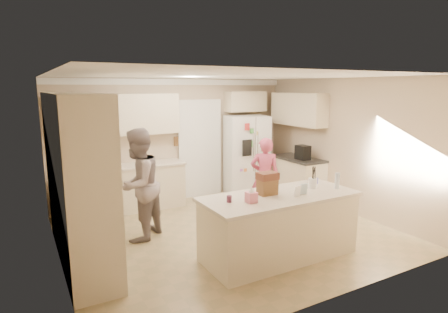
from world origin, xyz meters
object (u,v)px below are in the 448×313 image
teen_girl (265,177)px  teen_boy (138,185)px  tissue_box (251,197)px  dollhouse_body (267,187)px  coffee_maker (303,152)px  refrigerator (246,156)px  island_base (279,227)px  utensil_crock (313,183)px

teen_girl → teen_boy: bearing=35.6°
tissue_box → teen_boy: teen_boy is taller
teen_girl → dollhouse_body: bearing=92.1°
coffee_maker → teen_boy: teen_boy is taller
refrigerator → island_base: size_ratio=0.82×
coffee_maker → dollhouse_body: (-2.20, -1.80, -0.03)m
coffee_maker → island_base: bearing=-137.2°
tissue_box → teen_boy: (-1.02, 1.71, -0.09)m
dollhouse_body → teen_boy: 2.08m
refrigerator → tissue_box: 3.56m
coffee_maker → teen_girl: (-1.19, -0.32, -0.32)m
island_base → tissue_box: (-0.55, -0.10, 0.56)m
island_base → teen_boy: bearing=134.2°
refrigerator → dollhouse_body: size_ratio=6.92×
teen_girl → utensil_crock: bearing=118.6°
utensil_crock → refrigerator: bearing=77.2°
utensil_crock → teen_girl: teen_girl is taller
coffee_maker → dollhouse_body: 2.84m
coffee_maker → island_base: size_ratio=0.14×
island_base → teen_boy: (-1.57, 1.61, 0.46)m
tissue_box → teen_girl: size_ratio=0.09×
island_base → tissue_box: 0.79m
utensil_crock → island_base: bearing=-175.6°
utensil_crock → teen_girl: 1.56m
coffee_maker → tissue_box: (-2.60, -2.00, -0.07)m
refrigerator → island_base: refrigerator is taller
island_base → utensil_crock: utensil_crock is taller
utensil_crock → teen_boy: bearing=144.8°
refrigerator → utensil_crock: 2.96m
refrigerator → teen_girl: bearing=-96.2°
coffee_maker → tissue_box: 3.28m
island_base → refrigerator: bearing=66.0°
utensil_crock → tissue_box: 1.21m
island_base → dollhouse_body: (-0.15, 0.10, 0.60)m
teen_girl → tissue_box: bearing=86.4°
utensil_crock → teen_boy: teen_boy is taller
teen_girl → coffee_maker: bearing=-128.6°
refrigerator → island_base: (-1.31, -2.93, -0.46)m
island_base → utensil_crock: bearing=4.4°
island_base → dollhouse_body: 0.62m
island_base → utensil_crock: 0.86m
refrigerator → teen_boy: (-2.87, -1.32, 0.00)m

